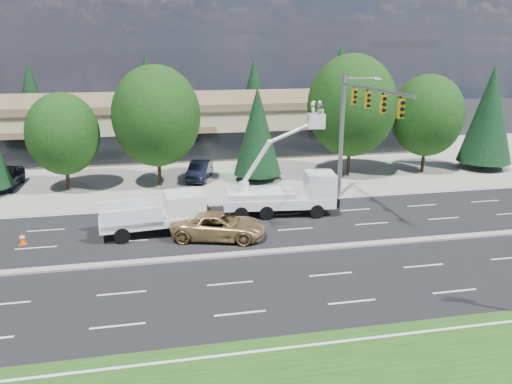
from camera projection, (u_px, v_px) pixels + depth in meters
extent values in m
plane|color=black|center=(221.00, 257.00, 26.65)|extent=(140.00, 140.00, 0.00)
cube|color=gray|center=(193.00, 169.00, 45.46)|extent=(140.00, 22.00, 0.01)
cube|color=gray|center=(221.00, 256.00, 26.63)|extent=(120.00, 0.55, 0.12)
cube|color=tan|center=(185.00, 125.00, 54.15)|extent=(50.00, 15.00, 5.00)
cube|color=brown|center=(184.00, 100.00, 53.40)|extent=(50.40, 15.40, 0.70)
cube|color=black|center=(190.00, 147.00, 47.34)|extent=(48.00, 0.12, 2.60)
cylinder|color=#332114|center=(68.00, 175.00, 38.53)|extent=(0.28, 0.28, 2.44)
ellipsoid|color=black|center=(63.00, 134.00, 37.63)|extent=(5.43, 5.43, 6.24)
cylinder|color=#332114|center=(159.00, 167.00, 39.76)|extent=(0.28, 0.28, 3.08)
ellipsoid|color=black|center=(156.00, 116.00, 38.61)|extent=(6.84, 6.84, 7.87)
cylinder|color=#332114|center=(257.00, 175.00, 41.58)|extent=(0.26, 0.26, 0.80)
cone|color=black|center=(257.00, 131.00, 40.52)|extent=(3.92, 3.92, 7.16)
cylinder|color=#332114|center=(349.00, 157.00, 42.72)|extent=(0.28, 0.28, 3.33)
ellipsoid|color=black|center=(352.00, 106.00, 41.49)|extent=(7.40, 7.40, 8.51)
cylinder|color=#332114|center=(423.00, 156.00, 44.12)|extent=(0.28, 0.28, 2.77)
ellipsoid|color=black|center=(427.00, 115.00, 43.09)|extent=(6.15, 6.15, 7.08)
cylinder|color=#332114|center=(483.00, 164.00, 45.52)|extent=(0.26, 0.26, 0.80)
cone|color=black|center=(489.00, 114.00, 44.23)|extent=(4.67, 4.67, 8.54)
cylinder|color=#332114|center=(36.00, 131.00, 62.65)|extent=(0.26, 0.26, 0.80)
cone|color=black|center=(31.00, 96.00, 61.41)|extent=(4.50, 4.50, 8.22)
cylinder|color=#332114|center=(149.00, 128.00, 65.28)|extent=(0.26, 0.26, 0.80)
cone|color=black|center=(147.00, 90.00, 63.90)|extent=(4.96, 4.96, 9.07)
cylinder|color=#332114|center=(254.00, 125.00, 67.91)|extent=(0.26, 0.26, 0.80)
cone|color=black|center=(254.00, 91.00, 66.64)|extent=(4.60, 4.60, 8.41)
cylinder|color=#332114|center=(338.00, 122.00, 70.16)|extent=(0.26, 0.26, 0.80)
cone|color=black|center=(339.00, 83.00, 68.61)|extent=(5.55, 5.55, 10.14)
cylinder|color=gray|center=(341.00, 137.00, 35.90)|extent=(0.32, 0.32, 9.00)
cylinder|color=gray|center=(374.00, 89.00, 30.12)|extent=(0.20, 10.00, 0.20)
cylinder|color=gray|center=(362.00, 78.00, 34.98)|extent=(2.60, 0.12, 0.12)
cube|color=gold|center=(354.00, 97.00, 33.15)|extent=(0.32, 0.22, 1.05)
cube|color=gold|center=(368.00, 100.00, 31.09)|extent=(0.32, 0.22, 1.05)
cube|color=gold|center=(383.00, 104.00, 29.02)|extent=(0.32, 0.22, 1.05)
cube|color=gold|center=(401.00, 109.00, 26.95)|extent=(0.32, 0.22, 1.05)
cube|color=white|center=(153.00, 220.00, 29.68)|extent=(6.36, 2.93, 0.46)
cube|color=white|center=(185.00, 205.00, 30.05)|extent=(2.49, 2.44, 1.54)
cube|color=black|center=(195.00, 201.00, 30.18)|extent=(0.30, 1.94, 1.02)
cube|color=white|center=(130.00, 209.00, 30.07)|extent=(3.50, 0.69, 1.13)
cube|color=white|center=(132.00, 219.00, 28.29)|extent=(3.50, 0.69, 1.13)
cube|color=white|center=(279.00, 201.00, 33.09)|extent=(7.52, 2.95, 0.64)
cube|color=white|center=(320.00, 186.00, 33.06)|extent=(2.05, 2.33, 1.83)
cube|color=black|center=(330.00, 184.00, 33.08)|extent=(0.26, 1.83, 1.10)
cube|color=white|center=(261.00, 194.00, 32.84)|extent=(4.59, 2.56, 0.46)
cylinder|color=white|center=(244.00, 187.00, 32.60)|extent=(0.64, 0.64, 0.73)
cube|color=white|center=(316.00, 121.00, 31.79)|extent=(1.09, 0.93, 0.99)
imported|color=beige|center=(313.00, 115.00, 31.67)|extent=(0.44, 0.61, 1.58)
imported|color=beige|center=(319.00, 115.00, 31.71)|extent=(0.68, 0.83, 1.58)
ellipsoid|color=white|center=(313.00, 102.00, 31.44)|extent=(0.24, 0.24, 0.16)
ellipsoid|color=white|center=(320.00, 102.00, 31.48)|extent=(0.24, 0.24, 0.16)
cube|color=#E65307|center=(23.00, 244.00, 28.32)|extent=(0.40, 0.40, 0.03)
cone|color=#E65307|center=(22.00, 238.00, 28.22)|extent=(0.36, 0.36, 0.70)
cylinder|color=white|center=(22.00, 237.00, 28.20)|extent=(0.29, 0.29, 0.10)
cube|color=#E65307|center=(199.00, 234.00, 29.72)|extent=(0.40, 0.40, 0.03)
cone|color=#E65307|center=(199.00, 229.00, 29.63)|extent=(0.36, 0.36, 0.70)
cylinder|color=white|center=(199.00, 228.00, 29.61)|extent=(0.29, 0.29, 0.10)
cube|color=#E65307|center=(230.00, 231.00, 30.25)|extent=(0.40, 0.40, 0.03)
cone|color=#E65307|center=(229.00, 226.00, 30.15)|extent=(0.36, 0.36, 0.70)
cylinder|color=white|center=(229.00, 225.00, 30.13)|extent=(0.29, 0.29, 0.10)
imported|color=tan|center=(219.00, 226.00, 28.99)|extent=(5.95, 3.94, 1.52)
imported|color=black|center=(5.00, 177.00, 39.27)|extent=(2.32, 5.06, 1.68)
imported|color=black|center=(200.00, 171.00, 41.73)|extent=(2.76, 4.86, 1.51)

